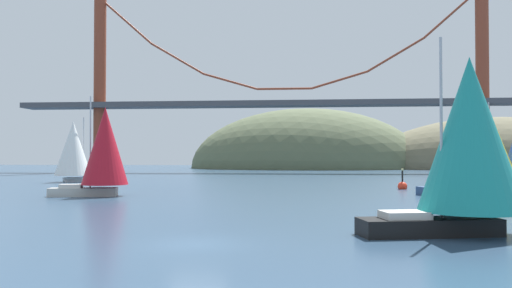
# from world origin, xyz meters

# --- Properties ---
(ground_plane) EXTENTS (360.00, 360.00, 0.00)m
(ground_plane) POSITION_xyz_m (0.00, 0.00, 0.00)
(ground_plane) COLOR #2D4760
(headland_right) EXTENTS (75.05, 44.00, 30.20)m
(headland_right) POSITION_xyz_m (60.00, 135.00, 0.00)
(headland_right) COLOR #6B664C
(headland_right) RESTS_ON ground_plane
(headland_center) EXTENTS (70.09, 44.00, 36.13)m
(headland_center) POSITION_xyz_m (5.00, 135.00, 0.00)
(headland_center) COLOR #5B6647
(headland_center) RESTS_ON ground_plane
(suspension_bridge) EXTENTS (122.73, 6.00, 41.08)m
(suspension_bridge) POSITION_xyz_m (-0.00, 95.00, 17.78)
(suspension_bridge) COLOR brown
(suspension_bridge) RESTS_ON ground_plane
(sailboat_white_mainsail) EXTENTS (8.52, 7.94, 9.59)m
(sailboat_white_mainsail) POSITION_xyz_m (-29.22, 50.85, 4.79)
(sailboat_white_mainsail) COLOR white
(sailboat_white_mainsail) RESTS_ON ground_plane
(sailboat_teal_sail) EXTENTS (8.80, 6.16, 9.80)m
(sailboat_teal_sail) POSITION_xyz_m (12.80, 3.98, 4.73)
(sailboat_teal_sail) COLOR black
(sailboat_teal_sail) RESTS_ON ground_plane
(sailboat_yellow_sail) EXTENTS (10.88, 7.91, 10.76)m
(sailboat_yellow_sail) POSITION_xyz_m (22.48, 31.28, 5.31)
(sailboat_yellow_sail) COLOR navy
(sailboat_yellow_sail) RESTS_ON ground_plane
(sailboat_navy_sail) EXTENTS (10.24, 6.77, 10.10)m
(sailboat_navy_sail) POSITION_xyz_m (24.31, 39.74, 4.90)
(sailboat_navy_sail) COLOR black
(sailboat_navy_sail) RESTS_ON ground_plane
(sailboat_crimson_sail) EXTENTS (7.85, 5.25, 9.60)m
(sailboat_crimson_sail) POSITION_xyz_m (-14.58, 25.67, 4.60)
(sailboat_crimson_sail) COLOR #B7B2A8
(sailboat_crimson_sail) RESTS_ON ground_plane
(channel_buoy) EXTENTS (1.10, 1.10, 2.64)m
(channel_buoy) POSITION_xyz_m (15.99, 39.15, 0.37)
(channel_buoy) COLOR red
(channel_buoy) RESTS_ON ground_plane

